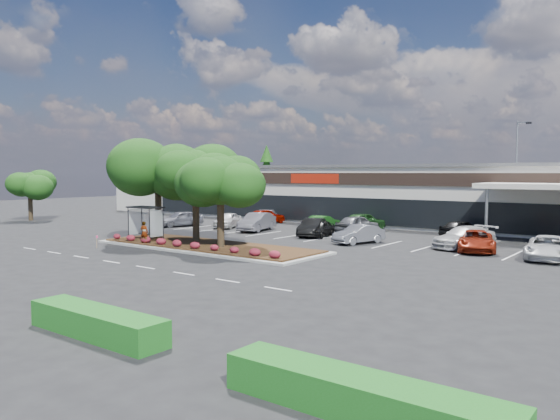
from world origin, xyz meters
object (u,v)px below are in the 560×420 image
Objects in this scene: light_pole at (517,183)px; car_1 at (228,220)px; survey_stake at (97,240)px; car_0 at (180,219)px.

light_pole is 27.13m from car_1.
survey_stake is (-21.39, -28.98, -3.85)m from light_pole.
light_pole is 2.26× the size of car_1.
survey_stake is 0.21× the size of car_1.
car_1 is (4.75, 1.85, -0.03)m from car_0.
car_0 is (-7.13, 14.58, 0.18)m from survey_stake.
car_1 is at bearing -152.18° from light_pole.
light_pole is 36.22m from survey_stake.
light_pole is at bearing 53.56° from survey_stake.
light_pole is 2.18× the size of car_0.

